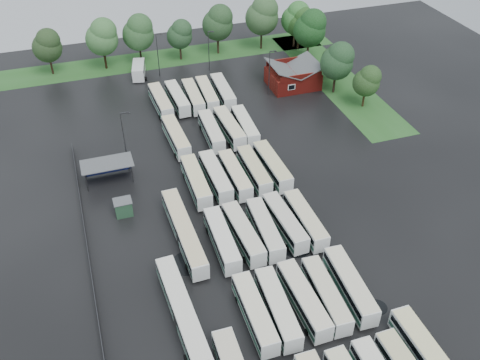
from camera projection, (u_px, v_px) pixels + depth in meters
name	position (u px, v px, depth m)	size (l,w,h in m)	color
ground	(253.00, 246.00, 75.25)	(160.00, 160.00, 0.00)	black
brick_building	(293.00, 78.00, 112.30)	(10.07, 8.60, 5.39)	maroon
wash_shed	(107.00, 165.00, 85.68)	(8.20, 4.20, 3.58)	#2D2D30
utility_hut	(123.00, 207.00, 79.86)	(2.70, 2.20, 2.62)	#21452C
grass_strip_north	(168.00, 58.00, 124.49)	(80.00, 10.00, 0.01)	#245720
grass_strip_east	(335.00, 79.00, 115.96)	(10.00, 50.00, 0.01)	#245720
west_fence	(86.00, 240.00, 75.34)	(0.10, 50.00, 1.20)	#2D2D30
bus_r1c0	(255.00, 313.00, 63.82)	(2.48, 11.21, 3.11)	silver
bus_r1c1	(278.00, 308.00, 64.41)	(2.90, 11.42, 3.15)	silver
bus_r1c2	(304.00, 300.00, 65.42)	(2.69, 11.45, 3.17)	silver
bus_r1c3	(326.00, 295.00, 66.07)	(2.84, 11.19, 3.09)	silver
bus_r1c4	(350.00, 285.00, 67.20)	(3.03, 11.71, 3.23)	silver
bus_r2c0	(222.00, 240.00, 73.76)	(2.63, 11.43, 3.17)	silver
bus_r2c1	(243.00, 233.00, 74.77)	(2.96, 11.44, 3.16)	silver
bus_r2c2	(265.00, 229.00, 75.49)	(2.89, 11.33, 3.13)	silver
bus_r2c3	(285.00, 222.00, 76.66)	(2.93, 11.29, 3.11)	silver
bus_r2c4	(305.00, 220.00, 77.03)	(2.43, 11.24, 3.13)	silver
bus_r3c0	(196.00, 181.00, 84.18)	(2.57, 11.55, 3.21)	silver
bus_r3c1	(216.00, 176.00, 85.23)	(2.59, 11.49, 3.19)	silver
bus_r3c2	(235.00, 175.00, 85.62)	(2.48, 11.15, 3.10)	silver
bus_r3c3	(254.00, 170.00, 86.64)	(2.40, 11.14, 3.10)	silver
bus_r3c4	(272.00, 166.00, 87.41)	(2.75, 11.71, 3.24)	silver
bus_r4c0	(176.00, 137.00, 94.39)	(2.87, 11.59, 3.20)	silver
bus_r4c2	(211.00, 131.00, 96.00)	(2.72, 11.30, 3.13)	silver
bus_r4c3	(229.00, 127.00, 96.86)	(2.86, 11.66, 3.23)	silver
bus_r4c4	(245.00, 126.00, 97.44)	(2.83, 11.20, 3.09)	silver
bus_r5c0	(161.00, 101.00, 104.49)	(2.88, 11.55, 3.19)	silver
bus_r5c1	(177.00, 98.00, 105.60)	(2.78, 11.28, 3.12)	silver
bus_r5c2	(193.00, 97.00, 106.09)	(2.72, 11.30, 3.13)	silver
bus_r5c3	(207.00, 94.00, 106.95)	(2.90, 11.39, 3.14)	silver
bus_r5c4	(223.00, 92.00, 107.64)	(2.92, 11.76, 3.25)	silver
artic_bus_west_b	(184.00, 232.00, 75.04)	(2.82, 16.94, 3.13)	silver
artic_bus_west_c	(183.00, 312.00, 63.90)	(3.15, 16.97, 3.13)	silver
minibus	(139.00, 70.00, 115.84)	(3.84, 7.06, 2.92)	white
tree_north_0	(47.00, 45.00, 113.84)	(6.27, 6.27, 10.39)	#321E14
tree_north_1	(102.00, 36.00, 115.48)	(7.05, 7.05, 11.67)	black
tree_north_2	(139.00, 32.00, 117.57)	(7.00, 7.00, 11.59)	black
tree_north_3	(180.00, 34.00, 120.11)	(5.75, 5.75, 9.53)	#352319
tree_north_4	(218.00, 22.00, 121.87)	(7.08, 7.08, 11.72)	#38271A
tree_north_5	(263.00, 15.00, 123.56)	(7.72, 7.72, 12.79)	black
tree_north_6	(296.00, 18.00, 125.32)	(6.67, 6.67, 11.05)	#3B2A1A
tree_east_0	(368.00, 81.00, 103.09)	(5.29, 5.29, 8.76)	#382713
tree_east_1	(338.00, 61.00, 106.86)	(6.64, 6.64, 11.00)	black
tree_east_2	(334.00, 56.00, 113.26)	(4.73, 4.71, 7.80)	black
tree_east_3	(311.00, 28.00, 118.68)	(7.28, 7.28, 12.06)	#3B2618
tree_east_4	(300.00, 22.00, 124.64)	(6.20, 6.20, 10.27)	black
lamp_post_ne	(270.00, 70.00, 106.94)	(1.48, 0.29, 9.59)	#2D2D30
lamp_post_nw	(125.00, 137.00, 86.41)	(1.63, 0.32, 10.57)	#2D2D30
lamp_post_back_w	(158.00, 52.00, 113.66)	(1.49, 0.29, 9.66)	#2D2D30
lamp_post_back_e	(209.00, 48.00, 115.91)	(1.40, 0.27, 9.11)	#2D2D30
puddle_2	(189.00, 263.00, 72.65)	(4.83, 4.83, 0.01)	black
puddle_3	(296.00, 247.00, 75.13)	(4.39, 4.39, 0.01)	black
puddle_4	(377.00, 307.00, 66.66)	(2.52, 2.52, 0.01)	black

